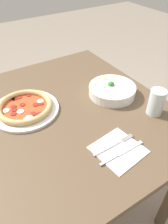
{
  "coord_description": "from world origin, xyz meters",
  "views": [
    {
      "loc": [
        0.7,
        -0.37,
        1.39
      ],
      "look_at": [
        0.08,
        0.03,
        0.79
      ],
      "focal_mm": 35.0,
      "sensor_mm": 36.0,
      "label": 1
    }
  ],
  "objects": [
    {
      "name": "bowl",
      "position": [
        0.01,
        0.24,
        0.8
      ],
      "size": [
        0.23,
        0.23,
        0.07
      ],
      "color": "white",
      "rests_on": "dining_table"
    },
    {
      "name": "dining_table",
      "position": [
        0.0,
        0.0,
        0.64
      ],
      "size": [
        1.0,
        0.86,
        0.77
      ],
      "color": "brown",
      "rests_on": "ground_plane"
    },
    {
      "name": "knife",
      "position": [
        0.33,
        0.02,
        0.77
      ],
      "size": [
        0.02,
        0.2,
        0.01
      ],
      "rotation": [
        0.0,
        0.0,
        1.59
      ],
      "color": "silver",
      "rests_on": "napkin"
    },
    {
      "name": "glass",
      "position": [
        0.23,
        0.31,
        0.83
      ],
      "size": [
        0.07,
        0.07,
        0.12
      ],
      "color": "silver",
      "rests_on": "dining_table"
    },
    {
      "name": "ground_plane",
      "position": [
        0.0,
        0.0,
        0.0
      ],
      "size": [
        8.0,
        8.0,
        0.0
      ],
      "primitive_type": "plane",
      "color": "gray"
    },
    {
      "name": "pizza",
      "position": [
        -0.1,
        -0.18,
        0.79
      ],
      "size": [
        0.3,
        0.3,
        0.04
      ],
      "color": "white",
      "rests_on": "dining_table"
    },
    {
      "name": "napkin",
      "position": [
        0.31,
        0.03,
        0.77
      ],
      "size": [
        0.19,
        0.19,
        0.0
      ],
      "color": "white",
      "rests_on": "dining_table"
    },
    {
      "name": "fork",
      "position": [
        0.29,
        0.03,
        0.77
      ],
      "size": [
        0.02,
        0.18,
        0.0
      ],
      "rotation": [
        0.0,
        0.0,
        1.59
      ],
      "color": "silver",
      "rests_on": "napkin"
    }
  ]
}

